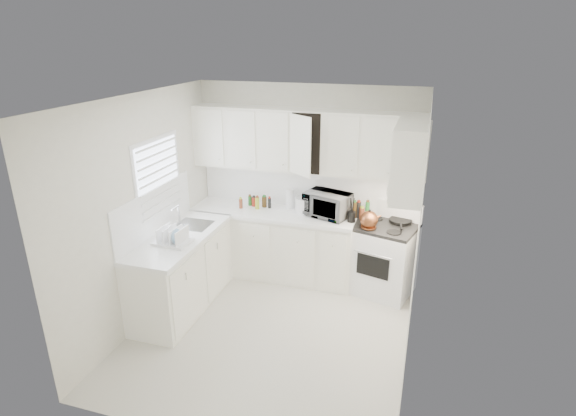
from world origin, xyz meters
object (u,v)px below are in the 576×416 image
at_px(stove, 383,250).
at_px(microwave, 327,202).
at_px(utensil_crock, 352,210).
at_px(dish_rack, 172,234).
at_px(tea_kettle, 369,218).
at_px(rice_cooker, 305,204).

relative_size(stove, microwave, 2.09).
height_order(utensil_crock, dish_rack, utensil_crock).
relative_size(stove, utensil_crock, 3.62).
height_order(stove, utensil_crock, utensil_crock).
bearing_deg(tea_kettle, utensil_crock, 145.50).
bearing_deg(tea_kettle, stove, 32.95).
height_order(tea_kettle, utensil_crock, utensil_crock).
bearing_deg(stove, rice_cooker, -170.15).
xyz_separation_m(stove, microwave, (-0.75, 0.07, 0.55)).
relative_size(tea_kettle, dish_rack, 0.68).
bearing_deg(microwave, utensil_crock, -0.86).
height_order(rice_cooker, utensil_crock, utensil_crock).
relative_size(rice_cooker, dish_rack, 0.62).
relative_size(tea_kettle, rice_cooker, 1.10).
height_order(microwave, utensil_crock, microwave).
distance_m(stove, rice_cooker, 1.17).
distance_m(stove, dish_rack, 2.63).
bearing_deg(rice_cooker, microwave, 8.36).
relative_size(rice_cooker, utensil_crock, 0.75).
bearing_deg(microwave, rice_cooker, -167.39).
bearing_deg(utensil_crock, stove, 6.44).
bearing_deg(microwave, tea_kettle, -3.95).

